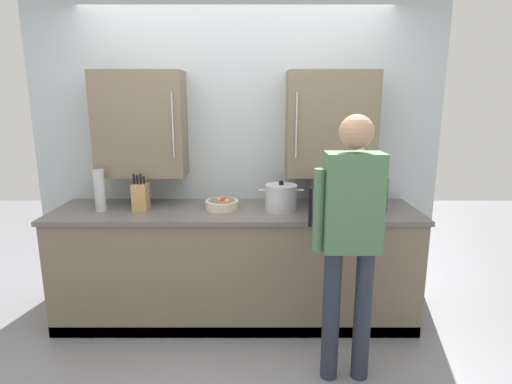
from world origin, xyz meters
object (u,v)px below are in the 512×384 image
thermos_flask (101,190)px  fruit_bowl (223,204)px  stock_pot (283,198)px  person_figure (352,228)px  microwave_oven (345,191)px  knife_block (142,196)px

thermos_flask → fruit_bowl: size_ratio=1.25×
thermos_flask → stock_pot: size_ratio=0.95×
stock_pot → person_figure: (0.38, -0.72, -0.01)m
microwave_oven → thermos_flask: thermos_flask is taller
knife_block → person_figure: person_figure is taller
fruit_bowl → person_figure: 1.14m
microwave_oven → knife_block: bearing=-178.2°
thermos_flask → person_figure: (1.78, -0.72, -0.07)m
stock_pot → fruit_bowl: stock_pot is taller
knife_block → person_figure: bearing=-27.1°
stock_pot → microwave_oven: bearing=8.9°
person_figure → knife_block: bearing=152.9°
microwave_oven → stock_pot: size_ratio=2.14×
thermos_flask → stock_pot: 1.40m
thermos_flask → person_figure: person_figure is taller
thermos_flask → fruit_bowl: (0.93, 0.05, -0.12)m
microwave_oven → knife_block: 1.60m
thermos_flask → stock_pot: (1.40, 0.01, -0.06)m
fruit_bowl → person_figure: (0.84, -0.77, 0.05)m
knife_block → person_figure: (1.48, -0.75, -0.02)m
knife_block → person_figure: 1.66m
knife_block → fruit_bowl: size_ratio=1.12×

